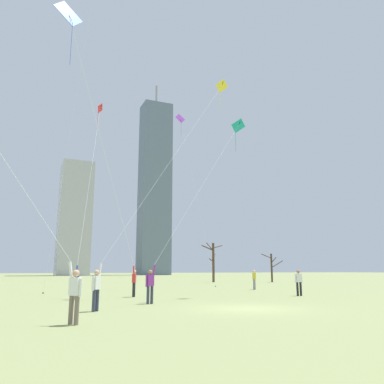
{
  "coord_description": "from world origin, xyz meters",
  "views": [
    {
      "loc": [
        -8.93,
        -14.83,
        1.61
      ],
      "look_at": [
        0.0,
        6.0,
        6.17
      ],
      "focal_mm": 36.36,
      "sensor_mm": 36.0,
      "label": 1
    }
  ],
  "objects_px": {
    "kite_flyer_midfield_right_teal": "(167,255)",
    "kite_flyer_foreground_left_pink": "(24,210)",
    "kite_flyer_midfield_left_yellow": "(117,254)",
    "kite_flyer_far_back_blue": "(119,218)",
    "bare_tree_left_of_center": "(213,260)",
    "bystander_watching_nearby": "(299,281)",
    "distant_kite_low_near_trees_orange": "(91,6)",
    "kite_flyer_foreground_right_red": "(83,233)",
    "bystander_far_off_by_trees": "(254,279)",
    "distant_kite_drifting_right_purple": "(183,133)",
    "bare_tree_leftmost": "(272,266)"
  },
  "relations": [
    {
      "from": "kite_flyer_foreground_right_red",
      "to": "bare_tree_leftmost",
      "type": "height_order",
      "value": "kite_flyer_foreground_right_red"
    },
    {
      "from": "kite_flyer_foreground_right_red",
      "to": "kite_flyer_midfield_left_yellow",
      "type": "bearing_deg",
      "value": -88.54
    },
    {
      "from": "kite_flyer_midfield_right_teal",
      "to": "bystander_far_off_by_trees",
      "type": "relative_size",
      "value": 7.26
    },
    {
      "from": "kite_flyer_foreground_right_red",
      "to": "distant_kite_low_near_trees_orange",
      "type": "height_order",
      "value": "distant_kite_low_near_trees_orange"
    },
    {
      "from": "kite_flyer_midfield_left_yellow",
      "to": "bystander_watching_nearby",
      "type": "height_order",
      "value": "kite_flyer_midfield_left_yellow"
    },
    {
      "from": "kite_flyer_midfield_right_teal",
      "to": "kite_flyer_foreground_left_pink",
      "type": "height_order",
      "value": "kite_flyer_foreground_left_pink"
    },
    {
      "from": "kite_flyer_midfield_right_teal",
      "to": "bare_tree_left_of_center",
      "type": "xyz_separation_m",
      "value": [
        16.99,
        29.06,
        0.55
      ]
    },
    {
      "from": "kite_flyer_foreground_left_pink",
      "to": "bare_tree_leftmost",
      "type": "bearing_deg",
      "value": 45.33
    },
    {
      "from": "kite_flyer_far_back_blue",
      "to": "kite_flyer_foreground_right_red",
      "type": "bearing_deg",
      "value": 114.39
    },
    {
      "from": "distant_kite_low_near_trees_orange",
      "to": "kite_flyer_foreground_left_pink",
      "type": "bearing_deg",
      "value": -102.69
    },
    {
      "from": "kite_flyer_midfield_right_teal",
      "to": "bare_tree_left_of_center",
      "type": "relative_size",
      "value": 2.23
    },
    {
      "from": "distant_kite_low_near_trees_orange",
      "to": "bare_tree_leftmost",
      "type": "height_order",
      "value": "distant_kite_low_near_trees_orange"
    },
    {
      "from": "kite_flyer_far_back_blue",
      "to": "bystander_far_off_by_trees",
      "type": "relative_size",
      "value": 9.23
    },
    {
      "from": "kite_flyer_midfield_left_yellow",
      "to": "distant_kite_drifting_right_purple",
      "type": "distance_m",
      "value": 23.06
    },
    {
      "from": "kite_flyer_foreground_right_red",
      "to": "kite_flyer_far_back_blue",
      "type": "bearing_deg",
      "value": -65.61
    },
    {
      "from": "kite_flyer_foreground_right_red",
      "to": "kite_flyer_midfield_right_teal",
      "type": "bearing_deg",
      "value": -62.73
    },
    {
      "from": "kite_flyer_far_back_blue",
      "to": "distant_kite_drifting_right_purple",
      "type": "bearing_deg",
      "value": 52.67
    },
    {
      "from": "kite_flyer_far_back_blue",
      "to": "bare_tree_left_of_center",
      "type": "height_order",
      "value": "kite_flyer_far_back_blue"
    },
    {
      "from": "bystander_far_off_by_trees",
      "to": "kite_flyer_foreground_right_red",
      "type": "bearing_deg",
      "value": -168.64
    },
    {
      "from": "kite_flyer_foreground_left_pink",
      "to": "bare_tree_left_of_center",
      "type": "xyz_separation_m",
      "value": [
        23.87,
        34.73,
        -0.57
      ]
    },
    {
      "from": "bystander_far_off_by_trees",
      "to": "bare_tree_leftmost",
      "type": "relative_size",
      "value": 0.42
    },
    {
      "from": "kite_flyer_midfield_left_yellow",
      "to": "kite_flyer_midfield_right_teal",
      "type": "bearing_deg",
      "value": 38.35
    },
    {
      "from": "distant_kite_drifting_right_purple",
      "to": "bare_tree_left_of_center",
      "type": "relative_size",
      "value": 3.15
    },
    {
      "from": "bare_tree_left_of_center",
      "to": "distant_kite_low_near_trees_orange",
      "type": "bearing_deg",
      "value": -137.94
    },
    {
      "from": "kite_flyer_midfield_left_yellow",
      "to": "distant_kite_low_near_trees_orange",
      "type": "relative_size",
      "value": 0.52
    },
    {
      "from": "kite_flyer_foreground_right_red",
      "to": "kite_flyer_midfield_left_yellow",
      "type": "relative_size",
      "value": 1.35
    },
    {
      "from": "kite_flyer_foreground_left_pink",
      "to": "kite_flyer_far_back_blue",
      "type": "xyz_separation_m",
      "value": [
        5.03,
        8.87,
        1.05
      ]
    },
    {
      "from": "bystander_far_off_by_trees",
      "to": "bare_tree_left_of_center",
      "type": "relative_size",
      "value": 0.31
    },
    {
      "from": "kite_flyer_foreground_right_red",
      "to": "distant_kite_drifting_right_purple",
      "type": "xyz_separation_m",
      "value": [
        9.98,
        7.79,
        10.78
      ]
    },
    {
      "from": "kite_flyer_midfield_left_yellow",
      "to": "kite_flyer_foreground_right_red",
      "type": "bearing_deg",
      "value": 91.46
    },
    {
      "from": "bystander_watching_nearby",
      "to": "distant_kite_drifting_right_purple",
      "type": "distance_m",
      "value": 19.01
    },
    {
      "from": "distant_kite_low_near_trees_orange",
      "to": "bystander_far_off_by_trees",
      "type": "bearing_deg",
      "value": -5.87
    },
    {
      "from": "bare_tree_leftmost",
      "to": "distant_kite_low_near_trees_orange",
      "type": "bearing_deg",
      "value": -151.44
    },
    {
      "from": "kite_flyer_midfield_right_teal",
      "to": "kite_flyer_foreground_left_pink",
      "type": "distance_m",
      "value": 8.99
    },
    {
      "from": "bystander_watching_nearby",
      "to": "distant_kite_low_near_trees_orange",
      "type": "height_order",
      "value": "distant_kite_low_near_trees_orange"
    },
    {
      "from": "kite_flyer_midfield_left_yellow",
      "to": "bare_tree_leftmost",
      "type": "distance_m",
      "value": 39.33
    },
    {
      "from": "distant_kite_drifting_right_purple",
      "to": "bare_tree_left_of_center",
      "type": "bearing_deg",
      "value": 54.9
    },
    {
      "from": "distant_kite_low_near_trees_orange",
      "to": "kite_flyer_midfield_right_teal",
      "type": "bearing_deg",
      "value": -73.87
    },
    {
      "from": "kite_flyer_foreground_right_red",
      "to": "bystander_watching_nearby",
      "type": "height_order",
      "value": "kite_flyer_foreground_right_red"
    },
    {
      "from": "kite_flyer_foreground_right_red",
      "to": "bystander_far_off_by_trees",
      "type": "distance_m",
      "value": 15.08
    },
    {
      "from": "distant_kite_drifting_right_purple",
      "to": "bare_tree_leftmost",
      "type": "xyz_separation_m",
      "value": [
        17.6,
        11.48,
        -12.61
      ]
    },
    {
      "from": "kite_flyer_midfield_right_teal",
      "to": "bystander_far_off_by_trees",
      "type": "height_order",
      "value": "kite_flyer_midfield_right_teal"
    },
    {
      "from": "distant_kite_low_near_trees_orange",
      "to": "bare_tree_left_of_center",
      "type": "relative_size",
      "value": 4.89
    },
    {
      "from": "kite_flyer_foreground_left_pink",
      "to": "kite_flyer_midfield_left_yellow",
      "type": "height_order",
      "value": "kite_flyer_foreground_left_pink"
    },
    {
      "from": "kite_flyer_foreground_right_red",
      "to": "bare_tree_left_of_center",
      "type": "xyz_separation_m",
      "value": [
        20.34,
        22.55,
        -1.0
      ]
    },
    {
      "from": "kite_flyer_far_back_blue",
      "to": "bare_tree_left_of_center",
      "type": "xyz_separation_m",
      "value": [
        18.84,
        25.86,
        -1.62
      ]
    },
    {
      "from": "distant_kite_low_near_trees_orange",
      "to": "kite_flyer_foreground_right_red",
      "type": "bearing_deg",
      "value": -92.7
    },
    {
      "from": "kite_flyer_foreground_left_pink",
      "to": "kite_flyer_foreground_right_red",
      "type": "height_order",
      "value": "kite_flyer_foreground_left_pink"
    },
    {
      "from": "kite_flyer_midfield_right_teal",
      "to": "distant_kite_drifting_right_purple",
      "type": "distance_m",
      "value": 20.01
    },
    {
      "from": "kite_flyer_midfield_left_yellow",
      "to": "bystander_far_off_by_trees",
      "type": "relative_size",
      "value": 8.3
    }
  ]
}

